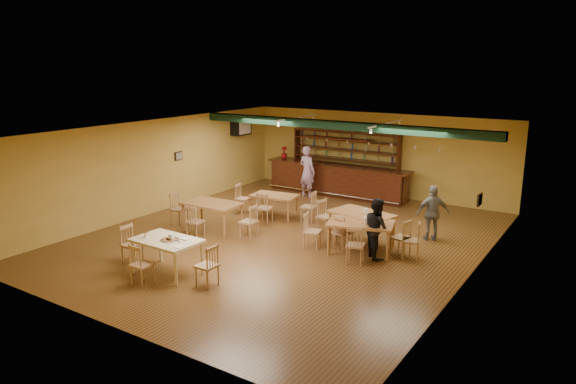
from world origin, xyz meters
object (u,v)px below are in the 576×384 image
Objects in this scene: dining_table_a at (275,206)px; patron_bar at (307,172)px; near_table at (167,256)px; dining_table_c at (212,216)px; dining_table_d at (360,238)px; bar_counter at (337,180)px; dining_table_b at (361,228)px; patron_right_a at (377,228)px.

dining_table_a is 2.86m from patron_bar.
dining_table_c is at bearing 113.87° from near_table.
near_table is (-3.14, -3.65, 0.00)m from dining_table_d.
dining_table_a is 5.20m from near_table.
bar_counter is 2.97× the size of patron_bar.
bar_counter is at bearing 138.65° from dining_table_b.
patron_bar is (-3.83, 3.54, 0.51)m from dining_table_b.
dining_table_a is at bearing -94.86° from bar_counter.
near_table is at bearing 109.44° from patron_bar.
dining_table_c is (-0.72, -2.13, 0.06)m from dining_table_a.
dining_table_a is at bearing 97.20° from near_table.
bar_counter reaches higher than dining_table_c.
dining_table_c is 4.45m from dining_table_d.
dining_table_d is 0.88× the size of patron_bar.
dining_table_c is at bearing 99.13° from patron_bar.
bar_counter reaches higher than dining_table_a.
dining_table_a is at bearing 69.01° from dining_table_c.
dining_table_c is 1.09× the size of patron_right_a.
patron_bar reaches higher than near_table.
dining_table_b is 1.10× the size of patron_right_a.
near_table is at bearing -88.38° from bar_counter.
dining_table_b reaches higher than dining_table_a.
patron_right_a is at bearing 45.93° from near_table.
dining_table_a is 0.85× the size of dining_table_b.
near_table is at bearing -91.94° from dining_table_a.
bar_counter is 3.63× the size of patron_right_a.
dining_table_d is at bearing 5.62° from dining_table_c.
dining_table_c is at bearing -100.18° from bar_counter.
dining_table_d is at bearing -52.22° from dining_table_b.
dining_table_a is 0.87× the size of dining_table_d.
near_table is 0.83× the size of patron_bar.
dining_table_c reaches higher than dining_table_a.
dining_table_d is at bearing 37.10° from patron_right_a.
near_table is at bearing -108.95° from dining_table_b.
dining_table_c is 4.93m from patron_right_a.
near_table is 8.01m from patron_bar.
dining_table_c is (-4.08, -1.35, -0.00)m from dining_table_b.
dining_table_c is 4.93m from patron_bar.
dining_table_b is (3.36, -0.78, 0.06)m from dining_table_a.
near_table is at bearing 89.62° from patron_right_a.
patron_right_a reaches higher than dining_table_c.
near_table is 1.01× the size of patron_right_a.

